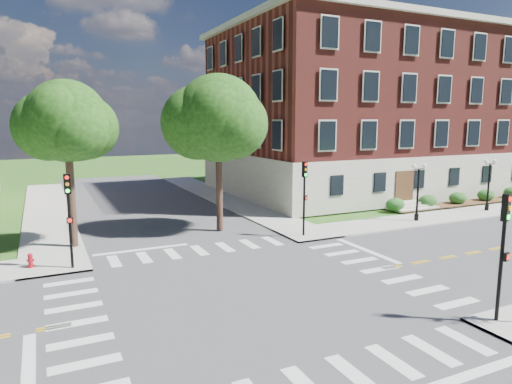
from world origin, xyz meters
name	(u,v)px	position (x,y,z in m)	size (l,w,h in m)	color
ground	(251,293)	(0.00, 0.00, 0.00)	(160.00, 160.00, 0.00)	#2D5718
road_ew	(251,292)	(0.00, 0.00, 0.01)	(90.00, 12.00, 0.01)	#3D3D3F
road_ns	(251,292)	(0.00, 0.00, 0.01)	(12.00, 90.00, 0.01)	#3D3D3F
sidewalk_ne	(336,205)	(15.38, 15.38, 0.06)	(34.00, 34.00, 0.12)	#9E9B93
crosswalk_east	(379,270)	(7.20, 0.00, 0.00)	(2.20, 10.20, 0.02)	silver
stop_bar_east	(367,251)	(8.80, 3.00, 0.00)	(0.40, 5.50, 0.00)	silver
main_building	(368,112)	(24.00, 21.99, 8.34)	(30.60, 22.40, 16.50)	#AAA796
shrub_row	(472,204)	(27.00, 10.80, 0.00)	(18.00, 2.00, 1.30)	#184617
tree_c	(67,122)	(-6.52, 10.90, 7.43)	(4.69, 4.69, 9.70)	#312118
tree_d	(218,119)	(2.78, 11.11, 7.61)	(5.80, 5.80, 10.42)	#312118
traffic_signal_se	(503,241)	(7.05, -6.72, 3.19)	(0.37, 0.43, 4.80)	black
traffic_signal_ne	(304,189)	(7.11, 7.24, 3.19)	(0.38, 0.45, 4.80)	black
traffic_signal_nw	(69,208)	(-6.91, 6.66, 3.19)	(0.33, 0.36, 4.80)	black
twin_lamp_west	(418,189)	(16.99, 7.41, 2.52)	(1.36, 0.36, 4.23)	black
twin_lamp_east	(489,182)	(25.08, 7.78, 2.52)	(1.36, 0.36, 4.23)	black
fire_hydrant	(30,261)	(-8.82, 7.63, 0.46)	(0.35, 0.35, 0.75)	#A10C15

